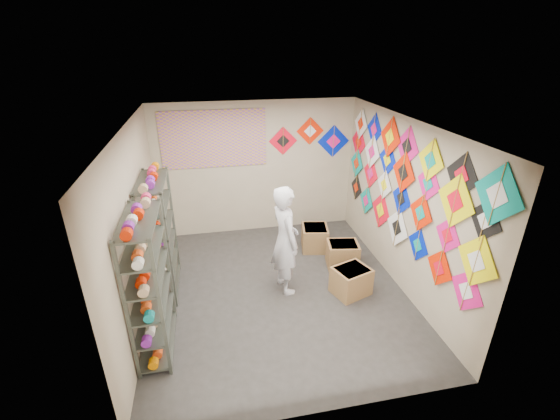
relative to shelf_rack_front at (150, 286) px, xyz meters
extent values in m
plane|color=#2F2C29|center=(1.78, 0.85, -0.95)|extent=(4.50, 4.50, 0.00)
plane|color=tan|center=(1.78, 3.10, 0.40)|extent=(4.00, 0.00, 4.00)
plane|color=tan|center=(1.78, -1.40, 0.40)|extent=(4.00, 0.00, 4.00)
plane|color=tan|center=(-0.22, 0.85, 0.40)|extent=(0.00, 4.50, 4.50)
plane|color=tan|center=(3.78, 0.85, 0.40)|extent=(0.00, 4.50, 4.50)
plane|color=#6C655B|center=(1.78, 0.85, 1.75)|extent=(4.50, 4.50, 0.00)
cube|color=#4C5147|center=(0.00, 0.00, 0.00)|extent=(0.40, 1.10, 1.90)
cube|color=#4C5147|center=(0.00, 1.30, 0.00)|extent=(0.40, 1.10, 1.90)
cylinder|color=#E4295F|center=(0.00, -0.48, 0.09)|extent=(0.12, 0.10, 0.12)
cylinder|color=#FB5117|center=(0.00, -0.29, 0.09)|extent=(0.12, 0.10, 0.12)
cylinder|color=#FD8500|center=(0.00, -0.10, 0.09)|extent=(0.12, 0.10, 0.12)
cylinder|color=white|center=(0.00, 0.10, 0.09)|extent=(0.12, 0.10, 0.12)
cylinder|color=red|center=(0.00, 0.29, 0.09)|extent=(0.12, 0.10, 0.12)
cylinder|color=purple|center=(0.00, 0.48, 0.09)|extent=(0.12, 0.10, 0.12)
cylinder|color=tan|center=(0.00, 0.82, 0.09)|extent=(0.12, 0.10, 0.12)
cylinder|color=#0E8687|center=(0.00, 1.01, 0.09)|extent=(0.12, 0.10, 0.12)
cylinder|color=#E4295F|center=(0.00, 1.20, 0.09)|extent=(0.12, 0.10, 0.12)
cylinder|color=#FB5117|center=(0.00, 1.40, 0.09)|extent=(0.12, 0.10, 0.12)
cylinder|color=#FD8500|center=(0.00, 1.59, 0.09)|extent=(0.12, 0.10, 0.12)
cylinder|color=white|center=(0.00, 1.78, 0.09)|extent=(0.12, 0.10, 0.12)
cube|color=#E4137D|center=(3.77, -0.89, 0.02)|extent=(0.04, 0.60, 0.59)
cube|color=#F01F00|center=(3.75, -0.36, 0.00)|extent=(0.02, 0.56, 0.56)
cube|color=#001BC5|center=(3.77, 0.22, 0.03)|extent=(0.01, 0.53, 0.53)
cube|color=white|center=(3.75, 0.83, 0.01)|extent=(0.04, 0.67, 0.67)
cube|color=#F60822|center=(3.77, 1.48, 0.03)|extent=(0.03, 0.68, 0.68)
cube|color=#059B8F|center=(3.75, 2.07, -0.03)|extent=(0.02, 0.57, 0.57)
cube|color=black|center=(3.77, 2.62, 0.03)|extent=(0.02, 0.53, 0.53)
cube|color=#FFF408|center=(3.75, -0.95, 0.48)|extent=(0.03, 0.68, 0.68)
cube|color=#E4137D|center=(3.77, -0.36, 0.50)|extent=(0.01, 0.52, 0.52)
cube|color=#F01F00|center=(3.75, 0.27, 0.53)|extent=(0.03, 0.57, 0.57)
cube|color=#001BC5|center=(3.77, 0.86, 0.51)|extent=(0.03, 0.57, 0.57)
cube|color=white|center=(3.75, 1.43, 0.53)|extent=(0.01, 0.52, 0.52)
cube|color=#F60822|center=(3.77, 2.04, 0.53)|extent=(0.02, 0.59, 0.59)
cube|color=#059B8F|center=(3.75, 2.67, 0.53)|extent=(0.04, 0.59, 0.59)
cube|color=black|center=(3.77, -0.90, 0.97)|extent=(0.01, 0.52, 0.52)
cube|color=#FFF408|center=(3.75, -0.39, 0.99)|extent=(0.02, 0.72, 0.72)
cube|color=#E4137D|center=(3.77, 0.24, 0.99)|extent=(0.02, 0.55, 0.55)
cube|color=#F01F00|center=(3.75, 0.88, 0.93)|extent=(0.01, 0.66, 0.66)
cube|color=#001BC5|center=(3.77, 1.46, 0.97)|extent=(0.01, 0.60, 0.60)
cube|color=white|center=(3.75, 2.03, 0.94)|extent=(0.04, 0.61, 0.61)
cube|color=#F60822|center=(3.77, 2.71, 0.95)|extent=(0.02, 0.65, 0.65)
cube|color=#059B8F|center=(3.75, -1.00, 1.32)|extent=(0.03, 0.72, 0.72)
cube|color=black|center=(3.77, -0.39, 1.32)|extent=(0.04, 0.60, 0.60)
cube|color=#FFF408|center=(3.75, 0.25, 1.31)|extent=(0.02, 0.60, 0.60)
cube|color=#E4137D|center=(3.77, 0.91, 1.33)|extent=(0.03, 0.64, 0.64)
cube|color=#F01F00|center=(3.75, 1.43, 1.35)|extent=(0.04, 0.67, 0.67)
cube|color=#001BC5|center=(3.77, 2.07, 1.33)|extent=(0.02, 0.59, 0.59)
cube|color=white|center=(3.75, 2.64, 1.32)|extent=(0.03, 0.59, 0.59)
cube|color=#F60822|center=(2.33, 3.09, 0.95)|extent=(0.57, 0.02, 0.57)
cube|color=#F01F00|center=(2.88, 3.09, 1.12)|extent=(0.56, 0.02, 0.56)
cube|color=#001BC5|center=(3.38, 3.09, 0.89)|extent=(0.67, 0.02, 0.67)
cube|color=purple|center=(0.98, 3.08, 1.05)|extent=(2.00, 0.01, 1.10)
imported|color=silver|center=(1.91, 0.90, -0.06)|extent=(0.82, 0.68, 1.79)
cube|color=brown|center=(2.92, 0.56, -0.72)|extent=(0.66, 0.61, 0.45)
cube|color=brown|center=(3.07, 1.36, -0.73)|extent=(0.61, 0.53, 0.44)
cube|color=brown|center=(2.74, 2.04, -0.72)|extent=(0.57, 0.61, 0.46)
camera|label=1|loc=(0.83, -4.07, 2.79)|focal=24.00mm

